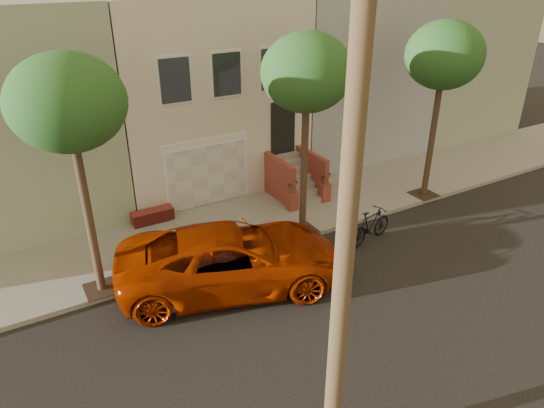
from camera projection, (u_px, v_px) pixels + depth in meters
ground at (351, 308)px, 13.04m from camera, size 90.00×90.00×0.00m
sidewalk at (255, 221)px, 17.15m from camera, size 40.00×3.70×0.15m
house_row at (186, 83)px, 20.08m from camera, size 33.10×11.70×7.00m
tree_left at (67, 104)px, 11.26m from camera, size 2.70×2.57×6.30m
tree_mid at (307, 74)px, 14.15m from camera, size 2.70×2.57×6.30m
tree_right at (444, 56)px, 16.60m from camera, size 2.70×2.57×6.30m
pickup_truck at (232, 258)px, 13.60m from camera, size 6.78×4.57×1.73m
motorcycle at (370, 226)px, 15.82m from camera, size 1.96×0.91×1.14m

